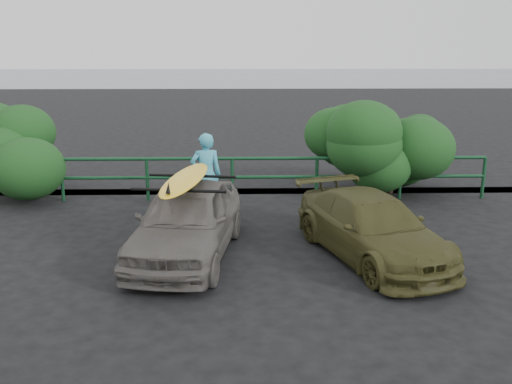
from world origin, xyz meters
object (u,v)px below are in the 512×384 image
at_px(olive_vehicle, 372,228).
at_px(surfboard, 185,179).
at_px(sedan, 187,221).
at_px(guardrail, 190,179).
at_px(man, 206,175).

xyz_separation_m(olive_vehicle, surfboard, (-3.19, 0.14, 0.84)).
height_order(sedan, surfboard, surfboard).
relative_size(guardrail, olive_vehicle, 3.75).
height_order(sedan, man, man).
bearing_deg(surfboard, guardrail, 102.31).
height_order(guardrail, sedan, sedan).
height_order(guardrail, man, man).
height_order(sedan, olive_vehicle, sedan).
xyz_separation_m(guardrail, man, (0.47, -1.25, 0.38)).
bearing_deg(sedan, man, 93.59).
xyz_separation_m(guardrail, surfboard, (0.28, -3.71, 0.86)).
height_order(guardrail, surfboard, surfboard).
distance_m(sedan, man, 2.47).
distance_m(guardrail, man, 1.39).
distance_m(olive_vehicle, surfboard, 3.30).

